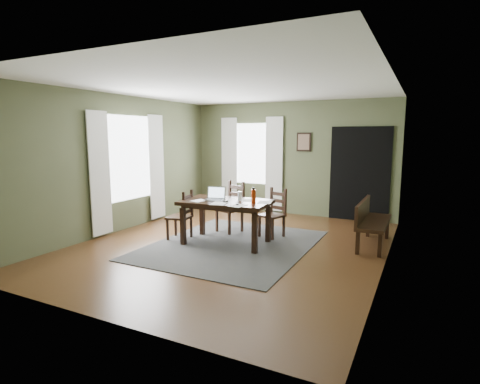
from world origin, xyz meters
The scene contains 26 objects.
ground centered at (0.00, 0.00, -0.01)m, with size 5.00×6.00×0.01m.
room_shell centered at (0.00, 0.00, 1.80)m, with size 5.02×6.02×2.71m.
rug centered at (0.00, 0.00, 0.01)m, with size 2.60×3.20×0.01m.
dining_table centered at (-0.14, 0.03, 0.68)m, with size 1.60×1.03×0.76m.
chair_end centered at (-1.00, -0.10, 0.45)m, with size 0.46×0.45×0.91m.
chair_back_left centered at (-0.45, 0.82, 0.49)m, with size 0.55×0.55×0.99m.
chair_back_right centered at (0.44, 0.83, 0.45)m, with size 0.51×0.51×0.91m.
bench centered at (2.15, 1.04, 0.47)m, with size 0.45×1.40×0.79m.
laptop centered at (-0.35, 0.02, 0.84)m, with size 0.38×0.33×0.23m.
computer_mouse centered at (-0.06, -0.12, 0.79)m, with size 0.05×0.08×0.03m, color #3F3F42.
tv_remote centered at (0.20, -0.20, 0.79)m, with size 0.05×0.17×0.02m, color black.
drinking_glass centered at (0.07, 0.16, 0.85)m, with size 0.07×0.07×0.16m, color silver.
water_bottle centered at (0.41, -0.01, 0.90)m, with size 0.08×0.08×0.27m.
paper_a centered at (-0.55, -0.19, 0.78)m, with size 0.21×0.28×0.00m, color white.
paper_b centered at (0.27, -0.32, 0.78)m, with size 0.22×0.29×0.00m, color white.
paper_c centered at (0.20, 0.23, 0.78)m, with size 0.21×0.27×0.00m, color white.
paper_d centered at (0.54, 0.17, 0.78)m, with size 0.22×0.29×0.00m, color white.
paper_e centered at (-0.11, -0.28, 0.78)m, with size 0.24×0.32×0.00m, color white.
window_left centered at (-2.47, 0.20, 1.45)m, with size 0.01×1.30×1.70m.
window_back centered at (-1.00, 2.97, 1.45)m, with size 1.00×0.01×1.50m.
curtain_left_near centered at (-2.44, -0.62, 1.20)m, with size 0.03×0.48×2.30m.
curtain_left_far centered at (-2.44, 1.02, 1.20)m, with size 0.03×0.48×2.30m.
curtain_back_left centered at (-1.62, 2.94, 1.20)m, with size 0.44×0.03×2.30m.
curtain_back_right centered at (-0.38, 2.94, 1.20)m, with size 0.44×0.03×2.30m.
framed_picture centered at (0.35, 2.97, 1.75)m, with size 0.34×0.03×0.44m.
doorway_back centered at (1.65, 2.97, 1.05)m, with size 1.30×0.03×2.10m.
Camera 1 is at (2.94, -5.63, 1.90)m, focal length 28.00 mm.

